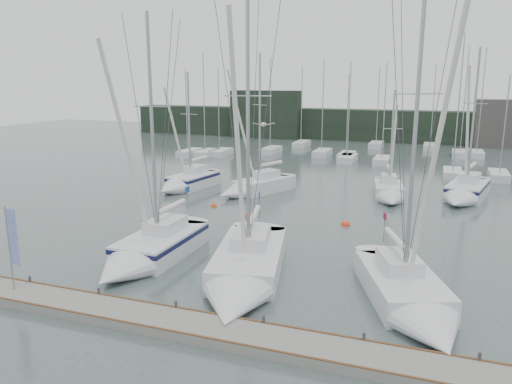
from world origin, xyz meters
TOP-DOWN VIEW (x-y plane):
  - ground at (0.00, 0.00)m, footprint 160.00×160.00m
  - dock at (0.00, -5.00)m, footprint 24.00×2.00m
  - far_treeline at (0.00, 62.00)m, footprint 90.00×4.00m
  - far_building_left at (-20.00, 60.00)m, footprint 12.00×3.00m
  - far_building_right at (18.00, 60.00)m, footprint 10.00×3.00m
  - mast_forest at (1.45, 42.32)m, footprint 48.99×25.65m
  - sailboat_near_left at (-6.59, 0.81)m, footprint 3.07×9.43m
  - sailboat_near_center at (-0.39, -0.29)m, footprint 5.71×11.71m
  - sailboat_near_right at (7.63, -0.52)m, footprint 6.02×9.41m
  - sailboat_mid_a at (-13.51, 18.36)m, footprint 3.78×7.70m
  - sailboat_mid_b at (-7.16, 18.74)m, footprint 5.58×8.25m
  - sailboat_mid_c at (4.55, 20.85)m, footprint 3.37×7.29m
  - sailboat_mid_d at (10.44, 22.67)m, footprint 4.52×8.97m
  - buoy_a at (-4.71, 11.82)m, footprint 0.60×0.60m
  - buoy_b at (2.43, 12.15)m, footprint 0.63×0.63m
  - buoy_c at (-8.45, 13.71)m, footprint 0.52×0.52m
  - dock_banner at (-9.86, -4.97)m, footprint 0.61×0.08m
  - seagull at (-0.25, 2.32)m, footprint 1.09×0.60m

SIDE VIEW (x-z plane):
  - ground at x=0.00m, z-range 0.00..0.00m
  - buoy_a at x=-4.71m, z-range -0.30..0.30m
  - buoy_b at x=2.43m, z-range -0.32..0.32m
  - buoy_c at x=-8.45m, z-range -0.26..0.26m
  - dock at x=0.00m, z-range 0.00..0.40m
  - mast_forest at x=1.45m, z-range -6.82..7.80m
  - sailboat_mid_c at x=4.55m, z-range -4.36..5.43m
  - sailboat_near_center at x=-0.39m, z-range -7.27..8.42m
  - sailboat_near_right at x=7.63m, z-range -7.38..8.54m
  - sailboat_mid_b at x=-7.16m, z-range -5.89..7.06m
  - sailboat_near_left at x=-6.59m, z-range -6.61..7.86m
  - sailboat_mid_a at x=-13.51m, z-range -5.07..6.33m
  - sailboat_mid_d at x=10.44m, z-range -6.06..7.33m
  - far_treeline at x=0.00m, z-range 0.00..5.00m
  - dock_banner at x=-9.86m, z-range 0.76..4.77m
  - far_building_right at x=18.00m, z-range 0.00..7.00m
  - far_building_left at x=-20.00m, z-range 0.00..8.00m
  - seagull at x=-0.25m, z-range 7.65..7.88m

